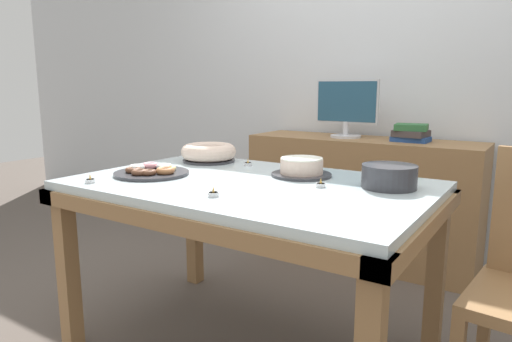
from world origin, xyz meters
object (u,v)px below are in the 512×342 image
object	(u,v)px
computer_monitor	(347,109)
pastry_platter	(152,171)
tealight_right_edge	(213,194)
tealight_centre	(90,181)
plate_stack	(389,176)
tealight_near_cakes	(321,185)
tealight_left_edge	(248,164)
cake_golden_bundt	(209,153)
book_stack	(411,133)
cake_chocolate_round	(302,168)

from	to	relation	value
computer_monitor	pastry_platter	bearing A→B (deg)	-102.73
computer_monitor	tealight_right_edge	distance (m)	1.63
tealight_right_edge	tealight_centre	size ratio (longest dim) A/B	1.00
tealight_right_edge	tealight_centre	xyz separation A→B (m)	(-0.56, -0.09, 0.00)
computer_monitor	plate_stack	xyz separation A→B (m)	(0.64, -1.12, -0.20)
tealight_near_cakes	tealight_left_edge	world-z (taller)	same
computer_monitor	plate_stack	bearing A→B (deg)	-60.39
cake_golden_bundt	plate_stack	distance (m)	0.99
book_stack	plate_stack	bearing A→B (deg)	-79.15
computer_monitor	pastry_platter	xyz separation A→B (m)	(-0.32, -1.43, -0.23)
computer_monitor	cake_golden_bundt	bearing A→B (deg)	-108.77
tealight_near_cakes	plate_stack	bearing A→B (deg)	30.95
cake_golden_bundt	tealight_left_edge	size ratio (longest dim) A/B	7.14
plate_stack	book_stack	bearing A→B (deg)	100.85
cake_chocolate_round	plate_stack	world-z (taller)	plate_stack
plate_stack	tealight_right_edge	xyz separation A→B (m)	(-0.48, -0.48, -0.03)
tealight_right_edge	tealight_left_edge	world-z (taller)	same
computer_monitor	book_stack	distance (m)	0.44
computer_monitor	tealight_left_edge	distance (m)	1.04
tealight_left_edge	tealight_near_cakes	bearing A→B (deg)	-26.07
cake_golden_bundt	pastry_platter	distance (m)	0.43
cake_chocolate_round	cake_golden_bundt	world-z (taller)	cake_golden_bundt
cake_chocolate_round	cake_golden_bundt	size ratio (longest dim) A/B	0.92
computer_monitor	cake_golden_bundt	distance (m)	1.08
cake_golden_bundt	tealight_centre	bearing A→B (deg)	-95.03
cake_chocolate_round	computer_monitor	bearing A→B (deg)	102.61
book_stack	tealight_right_edge	size ratio (longest dim) A/B	5.49
cake_golden_bundt	cake_chocolate_round	bearing A→B (deg)	-8.23
computer_monitor	book_stack	size ratio (longest dim) A/B	1.93
plate_stack	tealight_left_edge	size ratio (longest dim) A/B	5.25
tealight_centre	tealight_near_cakes	bearing A→B (deg)	28.22
book_stack	plate_stack	world-z (taller)	book_stack
cake_golden_bundt	tealight_centre	distance (m)	0.69
computer_monitor	tealight_centre	xyz separation A→B (m)	(-0.40, -1.70, -0.23)
computer_monitor	tealight_left_edge	xyz separation A→B (m)	(-0.10, -1.01, -0.23)
plate_stack	tealight_centre	distance (m)	1.19
plate_stack	tealight_near_cakes	distance (m)	0.26
book_stack	tealight_near_cakes	size ratio (longest dim) A/B	5.49
cake_chocolate_round	cake_golden_bundt	bearing A→B (deg)	171.77
tealight_left_edge	tealight_right_edge	bearing A→B (deg)	-66.67
tealight_centre	computer_monitor	bearing A→B (deg)	76.61
cake_golden_bundt	plate_stack	xyz separation A→B (m)	(0.98, -0.11, -0.00)
computer_monitor	tealight_near_cakes	bearing A→B (deg)	-71.79
book_stack	cake_chocolate_round	world-z (taller)	book_stack
cake_golden_bundt	tealight_right_edge	bearing A→B (deg)	-49.80
book_stack	tealight_left_edge	size ratio (longest dim) A/B	5.49
cake_chocolate_round	tealight_left_edge	xyz separation A→B (m)	(-0.34, 0.09, -0.03)
pastry_platter	book_stack	bearing A→B (deg)	62.53
pastry_platter	tealight_right_edge	distance (m)	0.51
computer_monitor	plate_stack	distance (m)	1.31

